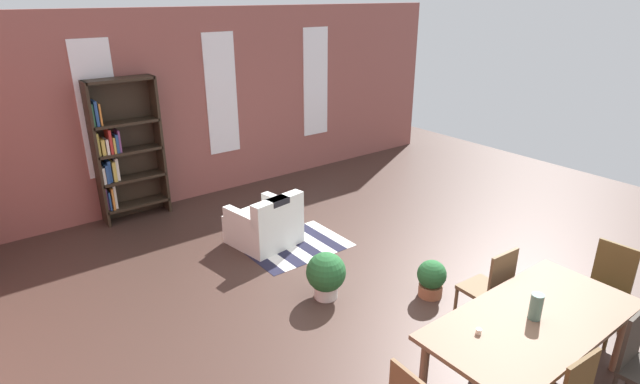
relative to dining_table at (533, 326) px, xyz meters
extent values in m
plane|color=#3E2B24|center=(0.24, 1.37, -0.67)|extent=(11.80, 11.80, 0.00)
cube|color=#94524C|center=(0.24, 5.97, 0.85)|extent=(9.33, 0.12, 3.04)
cube|color=white|center=(-1.71, 5.90, 1.00)|extent=(0.55, 0.02, 1.98)
cube|color=white|center=(0.24, 5.90, 1.00)|extent=(0.55, 0.02, 1.98)
cube|color=white|center=(2.18, 5.90, 1.00)|extent=(0.55, 0.02, 1.98)
cube|color=brown|center=(0.00, 0.00, 0.06)|extent=(1.98, 0.95, 0.04)
cylinder|color=brown|center=(0.89, -0.38, -0.32)|extent=(0.07, 0.07, 0.71)
cylinder|color=brown|center=(-0.89, 0.38, -0.32)|extent=(0.07, 0.07, 0.71)
cylinder|color=brown|center=(0.89, 0.38, -0.32)|extent=(0.07, 0.07, 0.71)
cylinder|color=#4C7266|center=(-0.01, 0.00, 0.19)|extent=(0.10, 0.10, 0.23)
cylinder|color=silver|center=(-0.54, 0.16, 0.10)|extent=(0.04, 0.04, 0.04)
cube|color=#322B25|center=(0.44, -0.59, 0.03)|extent=(0.38, 0.04, 0.50)
cylinder|color=#322B25|center=(0.62, -0.59, -0.45)|extent=(0.04, 0.04, 0.43)
cube|color=brown|center=(1.29, 0.00, -0.22)|extent=(0.42, 0.42, 0.04)
cube|color=brown|center=(1.48, 0.01, 0.03)|extent=(0.05, 0.38, 0.50)
cylinder|color=brown|center=(1.10, 0.17, -0.45)|extent=(0.04, 0.04, 0.43)
cylinder|color=brown|center=(1.12, -0.19, -0.45)|extent=(0.04, 0.04, 0.43)
cylinder|color=brown|center=(1.46, 0.19, -0.45)|extent=(0.04, 0.04, 0.43)
cylinder|color=brown|center=(1.48, -0.17, -0.45)|extent=(0.04, 0.04, 0.43)
cube|color=brown|center=(0.45, 0.78, -0.22)|extent=(0.42, 0.42, 0.04)
cube|color=brown|center=(0.44, 0.59, 0.03)|extent=(0.38, 0.05, 0.50)
cylinder|color=brown|center=(0.63, 0.95, -0.45)|extent=(0.04, 0.04, 0.43)
cylinder|color=brown|center=(0.27, 0.96, -0.45)|extent=(0.04, 0.04, 0.43)
cylinder|color=brown|center=(0.62, 0.59, -0.45)|extent=(0.04, 0.04, 0.43)
cylinder|color=brown|center=(0.26, 0.60, -0.45)|extent=(0.04, 0.04, 0.43)
cube|color=#2D2319|center=(-1.90, 5.71, 0.39)|extent=(0.04, 0.31, 2.12)
cube|color=#2D2319|center=(-0.96, 5.71, 0.39)|extent=(0.04, 0.31, 2.12)
cube|color=#2D2319|center=(-1.43, 5.86, 0.39)|extent=(0.98, 0.01, 2.12)
cube|color=#2D2319|center=(-1.43, 5.71, -0.46)|extent=(0.94, 0.31, 0.04)
cube|color=#8C4C8C|center=(-1.86, 5.71, -0.27)|extent=(0.03, 0.16, 0.34)
cube|color=#284C8C|center=(-1.83, 5.71, -0.30)|extent=(0.03, 0.21, 0.28)
cube|color=orange|center=(-1.78, 5.71, -0.27)|extent=(0.03, 0.24, 0.33)
cube|color=white|center=(-1.74, 5.71, -0.26)|extent=(0.04, 0.16, 0.35)
cube|color=#2D2319|center=(-1.43, 5.71, -0.03)|extent=(0.94, 0.31, 0.04)
cube|color=white|center=(-1.86, 5.71, 0.11)|extent=(0.04, 0.25, 0.25)
cube|color=#284C8C|center=(-1.81, 5.71, 0.13)|extent=(0.04, 0.26, 0.28)
cube|color=#284C8C|center=(-1.76, 5.71, 0.15)|extent=(0.04, 0.17, 0.32)
cube|color=gold|center=(-1.70, 5.71, 0.14)|extent=(0.05, 0.21, 0.30)
cube|color=white|center=(-1.65, 5.71, 0.16)|extent=(0.04, 0.16, 0.33)
cube|color=#2D2319|center=(-1.43, 5.71, 0.39)|extent=(0.94, 0.31, 0.04)
cube|color=gold|center=(-1.86, 5.71, 0.58)|extent=(0.04, 0.22, 0.33)
cube|color=gold|center=(-1.80, 5.71, 0.53)|extent=(0.05, 0.24, 0.23)
cube|color=white|center=(-1.74, 5.71, 0.52)|extent=(0.04, 0.24, 0.22)
cube|color=#B22D28|center=(-1.69, 5.71, 0.59)|extent=(0.04, 0.25, 0.35)
cube|color=gold|center=(-1.65, 5.71, 0.53)|extent=(0.03, 0.26, 0.23)
cube|color=#284C8C|center=(-1.61, 5.71, 0.55)|extent=(0.04, 0.25, 0.27)
cube|color=#8C4C8C|center=(-1.57, 5.71, 0.57)|extent=(0.03, 0.21, 0.32)
cube|color=#2D2319|center=(-1.43, 5.71, 0.82)|extent=(0.94, 0.31, 0.04)
cube|color=#33724C|center=(-1.86, 5.71, 0.99)|extent=(0.03, 0.21, 0.31)
cube|color=#284C8C|center=(-1.82, 5.71, 1.01)|extent=(0.04, 0.24, 0.35)
cube|color=orange|center=(-1.77, 5.71, 0.99)|extent=(0.03, 0.22, 0.31)
cube|color=#2D2319|center=(-1.43, 5.71, 1.43)|extent=(0.94, 0.31, 0.04)
cube|color=silver|center=(-0.33, 3.77, -0.47)|extent=(0.91, 0.91, 0.40)
cube|color=silver|center=(-0.28, 3.46, -0.09)|extent=(0.82, 0.28, 0.35)
cube|color=silver|center=(0.00, 3.82, -0.19)|extent=(0.23, 0.73, 0.15)
cube|color=silver|center=(-0.67, 3.72, -0.19)|extent=(0.23, 0.73, 0.15)
cube|color=black|center=(-0.28, 3.46, 0.04)|extent=(0.30, 0.21, 0.08)
cylinder|color=silver|center=(-0.48, 2.18, -0.60)|extent=(0.27, 0.27, 0.14)
sphere|color=#235B2D|center=(-0.48, 2.18, -0.34)|extent=(0.45, 0.45, 0.45)
cylinder|color=#9E6042|center=(0.49, 1.47, -0.60)|extent=(0.27, 0.27, 0.14)
sphere|color=#235B2D|center=(0.49, 1.47, -0.39)|extent=(0.33, 0.33, 0.33)
cube|color=#1E1E33|center=(-0.64, 3.41, -0.66)|extent=(0.17, 1.00, 0.01)
cube|color=white|center=(-0.47, 3.41, -0.66)|extent=(0.17, 1.00, 0.01)
cube|color=#1E1E33|center=(-0.30, 3.41, -0.66)|extent=(0.17, 1.00, 0.01)
cube|color=white|center=(-0.13, 3.41, -0.66)|extent=(0.17, 1.00, 0.01)
cube|color=#1E1E33|center=(0.04, 3.41, -0.66)|extent=(0.17, 1.00, 0.01)
cube|color=white|center=(0.21, 3.41, -0.66)|extent=(0.17, 1.00, 0.01)
cube|color=#1E1E33|center=(0.38, 3.41, -0.66)|extent=(0.17, 1.00, 0.01)
cube|color=white|center=(0.55, 3.41, -0.66)|extent=(0.17, 1.00, 0.01)
camera|label=1|loc=(-3.51, -1.67, 2.57)|focal=28.18mm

